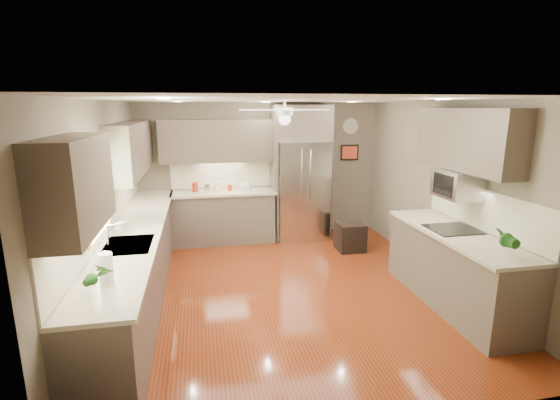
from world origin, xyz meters
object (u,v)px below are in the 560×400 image
object	(u,v)px
paper_towel	(106,269)
canister_d	(230,187)
potted_plant_left	(99,275)
refrigerator	(301,175)
canister_a	(195,187)
bowl	(245,189)
soap_bottle	(121,225)
canister_b	(207,188)
canister_c	(217,186)
microwave	(458,184)
stool	(350,237)
potted_plant_right	(506,239)

from	to	relation	value
paper_towel	canister_d	bearing A→B (deg)	70.45
potted_plant_left	refrigerator	size ratio (longest dim) A/B	0.13
canister_a	bowl	bearing A→B (deg)	-3.19
soap_bottle	canister_b	bearing A→B (deg)	64.66
canister_c	potted_plant_left	world-z (taller)	potted_plant_left
canister_b	microwave	world-z (taller)	microwave
microwave	paper_towel	xyz separation A→B (m)	(-3.96, -0.99, -0.40)
stool	potted_plant_left	bearing A→B (deg)	-137.78
canister_b	soap_bottle	xyz separation A→B (m)	(-1.07, -2.25, 0.02)
canister_c	potted_plant_right	size ratio (longest dim) A/B	0.52
microwave	paper_towel	bearing A→B (deg)	-165.94
refrigerator	canister_a	bearing A→B (deg)	177.20
potted_plant_left	canister_d	bearing A→B (deg)	71.04
canister_d	refrigerator	world-z (taller)	refrigerator
potted_plant_right	bowl	bearing A→B (deg)	120.52
bowl	stool	distance (m)	2.06
bowl	microwave	size ratio (longest dim) A/B	0.43
potted_plant_left	stool	bearing A→B (deg)	42.22
canister_d	canister_b	bearing A→B (deg)	178.50
canister_d	microwave	xyz separation A→B (m)	(2.63, -2.76, 0.48)
potted_plant_left	stool	distance (m)	4.57
paper_towel	bowl	bearing A→B (deg)	66.81
canister_b	canister_c	world-z (taller)	canister_c
soap_bottle	potted_plant_right	bearing A→B (deg)	-21.34
canister_b	potted_plant_right	world-z (taller)	potted_plant_right
stool	paper_towel	size ratio (longest dim) A/B	1.68
potted_plant_right	refrigerator	size ratio (longest dim) A/B	0.14
soap_bottle	potted_plant_right	size ratio (longest dim) A/B	0.55
canister_b	canister_a	bearing A→B (deg)	171.15
canister_d	soap_bottle	distance (m)	2.68
paper_towel	canister_b	bearing A→B (deg)	76.12
canister_c	stool	world-z (taller)	canister_c
canister_b	canister_c	bearing A→B (deg)	-4.65
soap_bottle	potted_plant_left	xyz separation A→B (m)	(0.12, -1.68, 0.07)
canister_d	microwave	distance (m)	3.84
refrigerator	stool	world-z (taller)	refrigerator
stool	paper_towel	world-z (taller)	paper_towel
stool	paper_towel	xyz separation A→B (m)	(-3.31, -2.84, 0.84)
refrigerator	paper_towel	size ratio (longest dim) A/B	8.18
canister_d	bowl	distance (m)	0.27
soap_bottle	stool	size ratio (longest dim) A/B	0.38
canister_c	potted_plant_right	xyz separation A→B (m)	(2.73, -3.79, 0.08)
soap_bottle	potted_plant_left	size ratio (longest dim) A/B	0.59
paper_towel	microwave	bearing A→B (deg)	14.06
canister_c	soap_bottle	bearing A→B (deg)	-118.99
bowl	soap_bottle	bearing A→B (deg)	-127.91
canister_d	potted_plant_left	bearing A→B (deg)	-108.96
canister_a	canister_d	distance (m)	0.61
canister_a	refrigerator	size ratio (longest dim) A/B	0.07
canister_a	microwave	distance (m)	4.31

